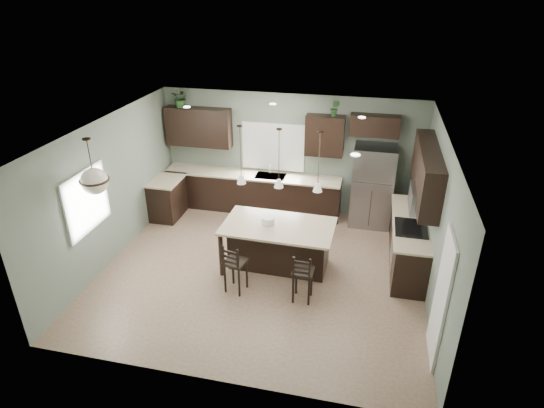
{
  "coord_description": "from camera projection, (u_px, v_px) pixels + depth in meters",
  "views": [
    {
      "loc": [
        1.79,
        -7.06,
        5.06
      ],
      "look_at": [
        0.1,
        0.4,
        1.25
      ],
      "focal_mm": 30.0,
      "sensor_mm": 36.0,
      "label": 1
    }
  ],
  "objects": [
    {
      "name": "bar_stool_left",
      "position": [
        236.0,
        267.0,
        8.01
      ],
      "size": [
        0.43,
        0.43,
        0.98
      ],
      "primitive_type": "cube",
      "rotation": [
        0.0,
        0.0,
        -0.22
      ],
      "color": "black",
      "rests_on": "ground"
    },
    {
      "name": "right_upper_cabs",
      "position": [
        427.0,
        172.0,
        8.11
      ],
      "size": [
        0.34,
        2.35,
        0.9
      ],
      "primitive_type": "cube",
      "color": "black",
      "rests_on": "room_shell"
    },
    {
      "name": "right_countertop",
      "position": [
        410.0,
        222.0,
        8.6
      ],
      "size": [
        0.66,
        2.35,
        0.04
      ],
      "primitive_type": "cube",
      "color": "beige",
      "rests_on": "right_lower_cabs"
    },
    {
      "name": "right_lower_cabs",
      "position": [
        408.0,
        243.0,
        8.8
      ],
      "size": [
        0.6,
        2.35,
        0.9
      ],
      "primitive_type": "cube",
      "color": "black",
      "rests_on": "ground"
    },
    {
      "name": "back_upper_right",
      "position": [
        325.0,
        136.0,
        10.0
      ],
      "size": [
        0.85,
        0.34,
        0.9
      ],
      "primitive_type": "cube",
      "color": "black",
      "rests_on": "room_shell"
    },
    {
      "name": "left_return_cabs",
      "position": [
        167.0,
        199.0,
        10.59
      ],
      "size": [
        0.6,
        0.9,
        0.9
      ],
      "primitive_type": "cube",
      "color": "black",
      "rests_on": "ground"
    },
    {
      "name": "back_lower_cabs",
      "position": [
        252.0,
        193.0,
        10.88
      ],
      "size": [
        4.2,
        0.6,
        0.9
      ],
      "primitive_type": "cube",
      "color": "black",
      "rests_on": "ground"
    },
    {
      "name": "left_return_countertop",
      "position": [
        166.0,
        180.0,
        10.37
      ],
      "size": [
        0.66,
        0.96,
        0.04
      ],
      "primitive_type": "cube",
      "color": "beige",
      "rests_on": "left_return_cabs"
    },
    {
      "name": "refrigerator",
      "position": [
        372.0,
        186.0,
        10.08
      ],
      "size": [
        0.9,
        0.74,
        1.85
      ],
      "primitive_type": "cube",
      "color": "gray",
      "rests_on": "ground"
    },
    {
      "name": "sink_inset",
      "position": [
        270.0,
        176.0,
        10.55
      ],
      "size": [
        0.7,
        0.45,
        0.01
      ],
      "primitive_type": "cube",
      "color": "gray",
      "rests_on": "back_countertop"
    },
    {
      "name": "fridge_header",
      "position": [
        375.0,
        126.0,
        9.66
      ],
      "size": [
        1.05,
        0.34,
        0.45
      ],
      "primitive_type": "cube",
      "color": "black",
      "rests_on": "room_shell"
    },
    {
      "name": "window_left",
      "position": [
        86.0,
        201.0,
        7.97
      ],
      "size": [
        0.02,
        1.1,
        1.0
      ],
      "primitive_type": "cube",
      "color": "white",
      "rests_on": "room_shell"
    },
    {
      "name": "pendant_center",
      "position": [
        279.0,
        159.0,
        7.89
      ],
      "size": [
        0.17,
        0.17,
        1.1
      ],
      "primitive_type": null,
      "color": "silver",
      "rests_on": "room_shell"
    },
    {
      "name": "window_back",
      "position": [
        273.0,
        147.0,
        10.55
      ],
      "size": [
        1.35,
        0.02,
        1.0
      ],
      "primitive_type": "cube",
      "color": "white",
      "rests_on": "room_shell"
    },
    {
      "name": "bar_stool_right",
      "position": [
        303.0,
        277.0,
        7.78
      ],
      "size": [
        0.36,
        0.36,
        0.95
      ],
      "primitive_type": "cube",
      "rotation": [
        0.0,
        0.0,
        -0.02
      ],
      "color": "black",
      "rests_on": "ground"
    },
    {
      "name": "serving_dish",
      "position": [
        268.0,
        221.0,
        8.49
      ],
      "size": [
        0.24,
        0.24,
        0.14
      ],
      "primitive_type": "cylinder",
      "color": "white",
      "rests_on": "kitchen_island"
    },
    {
      "name": "faucet",
      "position": [
        270.0,
        171.0,
        10.46
      ],
      "size": [
        0.02,
        0.02,
        0.28
      ],
      "primitive_type": "cylinder",
      "color": "silver",
      "rests_on": "back_countertop"
    },
    {
      "name": "wall_oven_front",
      "position": [
        392.0,
        249.0,
        8.62
      ],
      "size": [
        0.01,
        0.72,
        0.6
      ],
      "primitive_type": "cube",
      "color": "gray",
      "rests_on": "right_lower_cabs"
    },
    {
      "name": "room_shell",
      "position": [
        261.0,
        191.0,
        8.01
      ],
      "size": [
        6.0,
        6.0,
        6.0
      ],
      "color": "slate",
      "rests_on": "ground"
    },
    {
      "name": "kitchen_island",
      "position": [
        278.0,
        246.0,
        8.68
      ],
      "size": [
        2.11,
        1.24,
        0.92
      ],
      "primitive_type": "cube",
      "rotation": [
        0.0,
        0.0,
        -0.03
      ],
      "color": "black",
      "rests_on": "ground"
    },
    {
      "name": "microwave",
      "position": [
        422.0,
        199.0,
        8.06
      ],
      "size": [
        0.4,
        0.75,
        0.4
      ],
      "primitive_type": "cube",
      "color": "gray",
      "rests_on": "right_upper_cabs"
    },
    {
      "name": "back_upper_left",
      "position": [
        199.0,
        127.0,
        10.58
      ],
      "size": [
        1.55,
        0.34,
        0.9
      ],
      "primitive_type": "cube",
      "color": "black",
      "rests_on": "room_shell"
    },
    {
      "name": "pendant_right",
      "position": [
        319.0,
        162.0,
        7.73
      ],
      "size": [
        0.17,
        0.17,
        1.1
      ],
      "primitive_type": null,
      "color": "white",
      "rests_on": "room_shell"
    },
    {
      "name": "plant_back_right",
      "position": [
        335.0,
        108.0,
        9.65
      ],
      "size": [
        0.23,
        0.21,
        0.36
      ],
      "primitive_type": "imported",
      "rotation": [
        0.0,
        0.0,
        -0.27
      ],
      "color": "#265023",
      "rests_on": "back_upper_right"
    },
    {
      "name": "pantry_door",
      "position": [
        441.0,
        299.0,
        6.38
      ],
      "size": [
        0.04,
        0.82,
        2.04
      ],
      "primitive_type": "cube",
      "color": "white",
      "rests_on": "ground"
    },
    {
      "name": "pendant_left",
      "position": [
        241.0,
        155.0,
        8.04
      ],
      "size": [
        0.17,
        0.17,
        1.1
      ],
      "primitive_type": null,
      "color": "white",
      "rests_on": "room_shell"
    },
    {
      "name": "plant_back_left",
      "position": [
        181.0,
        98.0,
        10.33
      ],
      "size": [
        0.44,
        0.4,
        0.43
      ],
      "primitive_type": "imported",
      "rotation": [
        0.0,
        0.0,
        -0.19
      ],
      "color": "#265023",
      "rests_on": "back_upper_left"
    },
    {
      "name": "cooktop",
      "position": [
        411.0,
        228.0,
        8.34
      ],
      "size": [
        0.58,
        0.75,
        0.02
      ],
      "primitive_type": "cube",
      "color": "black",
      "rests_on": "right_countertop"
    },
    {
      "name": "ground",
      "position": [
        262.0,
        270.0,
        8.77
      ],
      "size": [
        6.0,
        6.0,
        0.0
      ],
      "primitive_type": "plane",
      "color": "#9E8466",
      "rests_on": "ground"
    },
    {
      "name": "chandelier",
      "position": [
        92.0,
        166.0,
        7.39
      ],
      "size": [
        0.49,
        0.49,
        0.97
      ],
      "primitive_type": null,
      "color": "beige",
      "rests_on": "room_shell"
    },
    {
      "name": "back_countertop",
      "position": [
        252.0,
        175.0,
        10.65
      ],
      "size": [
        4.2,
        0.66,
        0.04
      ],
      "primitive_type": "cube",
      "color": "beige",
      "rests_on": "back_lower_cabs"
    }
  ]
}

